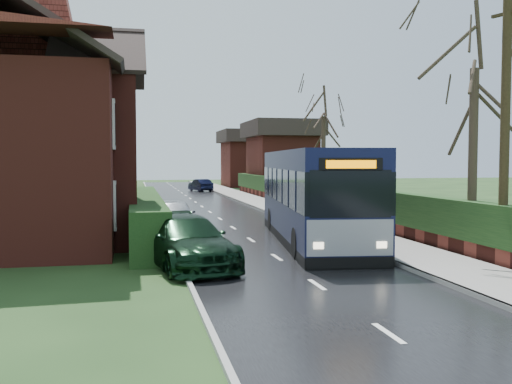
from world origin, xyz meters
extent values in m
plane|color=#2E4E21|center=(0.00, 0.00, 0.00)|extent=(140.00, 140.00, 0.00)
cube|color=black|center=(0.00, 10.00, 0.01)|extent=(6.00, 100.00, 0.02)
cube|color=slate|center=(4.25, 10.00, 0.07)|extent=(2.50, 100.00, 0.14)
cube|color=gray|center=(3.05, 10.00, 0.07)|extent=(0.12, 100.00, 0.14)
cube|color=gray|center=(-3.05, 10.00, 0.05)|extent=(0.12, 100.00, 0.10)
cube|color=black|center=(-3.90, 5.00, 0.80)|extent=(1.20, 16.00, 1.60)
cube|color=maroon|center=(5.80, 10.00, 0.30)|extent=(0.30, 50.00, 0.60)
cube|color=black|center=(5.80, 10.00, 1.20)|extent=(0.60, 50.00, 1.20)
cube|color=maroon|center=(-9.00, 5.00, 3.00)|extent=(8.00, 14.00, 6.00)
cube|color=maroon|center=(-5.50, 2.00, 3.00)|extent=(2.50, 4.00, 6.00)
cube|color=brown|center=(-8.00, 9.00, 9.20)|extent=(0.90, 1.40, 2.20)
cube|color=silver|center=(-4.95, 0.00, 1.60)|extent=(0.08, 1.20, 1.60)
cube|color=black|center=(-4.92, 0.00, 1.60)|extent=(0.03, 0.95, 1.35)
cube|color=silver|center=(-4.95, 0.00, 4.20)|extent=(0.08, 1.20, 1.60)
cube|color=black|center=(-4.92, 0.00, 4.20)|extent=(0.03, 0.95, 1.35)
cube|color=silver|center=(-4.95, 4.00, 1.60)|extent=(0.08, 1.20, 1.60)
cube|color=black|center=(-4.92, 4.00, 1.60)|extent=(0.03, 0.95, 1.35)
cube|color=silver|center=(-4.95, 4.00, 4.20)|extent=(0.08, 1.20, 1.60)
cube|color=black|center=(-4.92, 4.00, 4.20)|extent=(0.03, 0.95, 1.35)
cube|color=silver|center=(-4.95, 8.00, 1.60)|extent=(0.08, 1.20, 1.60)
cube|color=black|center=(-4.92, 8.00, 1.60)|extent=(0.03, 0.95, 1.35)
cube|color=silver|center=(-4.95, 8.00, 4.20)|extent=(0.08, 1.20, 1.60)
cube|color=black|center=(-4.92, 8.00, 4.20)|extent=(0.03, 0.95, 1.35)
cube|color=silver|center=(-4.95, 10.50, 1.60)|extent=(0.08, 1.20, 1.60)
cube|color=black|center=(-4.92, 10.50, 1.60)|extent=(0.03, 0.95, 1.35)
cube|color=silver|center=(-4.95, 10.50, 4.20)|extent=(0.08, 1.20, 1.60)
cube|color=black|center=(-4.92, 10.50, 4.20)|extent=(0.03, 0.95, 1.35)
cube|color=black|center=(2.20, 1.15, 0.93)|extent=(3.94, 11.41, 1.16)
cube|color=black|center=(2.20, 1.15, 2.12)|extent=(3.96, 11.41, 1.22)
cube|color=black|center=(2.20, 1.15, 3.07)|extent=(3.94, 11.41, 0.67)
cube|color=black|center=(2.20, 1.15, 0.18)|extent=(3.94, 11.41, 0.36)
cube|color=gray|center=(1.49, -4.35, 0.91)|extent=(2.43, 0.43, 1.02)
cube|color=black|center=(1.49, -4.38, 2.13)|extent=(2.28, 0.37, 1.32)
cube|color=black|center=(1.49, -4.38, 2.95)|extent=(1.77, 0.31, 0.36)
cube|color=#FF8C00|center=(1.48, -4.42, 2.95)|extent=(1.39, 0.22, 0.22)
cube|color=black|center=(1.49, -4.36, 0.22)|extent=(2.49, 0.46, 0.30)
cube|color=#FFF2CC|center=(0.60, -4.29, 0.71)|extent=(0.29, 0.09, 0.18)
cube|color=#FFF2CC|center=(2.37, -4.52, 0.71)|extent=(0.29, 0.09, 0.18)
cylinder|color=black|center=(0.61, -2.25, 0.49)|extent=(0.41, 1.00, 0.98)
cylinder|color=black|center=(2.88, -2.55, 0.49)|extent=(0.41, 1.00, 0.98)
cylinder|color=black|center=(1.52, 4.84, 0.49)|extent=(0.41, 1.00, 0.98)
cylinder|color=black|center=(3.79, 4.55, 0.49)|extent=(0.41, 1.00, 0.98)
imported|color=silver|center=(-2.80, 4.51, 0.74)|extent=(1.91, 4.41, 1.48)
imported|color=black|center=(-2.90, -2.85, 0.73)|extent=(3.02, 5.32, 1.45)
imported|color=black|center=(2.00, 36.25, 0.61)|extent=(2.17, 3.88, 1.21)
cylinder|color=slate|center=(3.45, 5.79, 1.36)|extent=(0.08, 0.08, 2.73)
cube|color=white|center=(3.45, 5.79, 2.53)|extent=(0.16, 0.41, 0.31)
cube|color=white|center=(3.45, 5.79, 2.14)|extent=(0.14, 0.37, 0.27)
cylinder|color=black|center=(5.80, -5.00, 3.83)|extent=(0.26, 0.26, 7.66)
cube|color=black|center=(5.80, -5.00, 7.11)|extent=(0.42, 0.95, 0.09)
cylinder|color=#33281E|center=(6.00, -3.18, 2.95)|extent=(0.28, 0.28, 5.90)
cylinder|color=#34271E|center=(9.00, 19.94, 3.10)|extent=(0.33, 0.33, 6.20)
camera|label=1|loc=(-4.34, -19.14, 3.06)|focal=40.00mm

